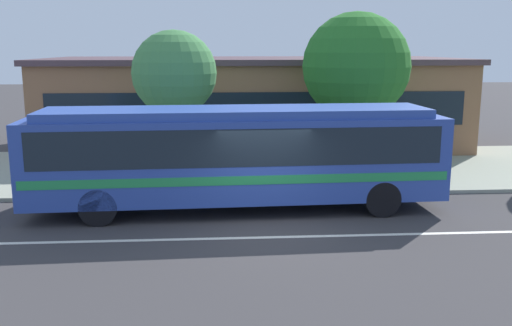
{
  "coord_description": "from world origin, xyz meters",
  "views": [
    {
      "loc": [
        -1.25,
        -14.21,
        4.63
      ],
      "look_at": [
        -0.11,
        2.08,
        1.3
      ],
      "focal_mm": 40.02,
      "sensor_mm": 36.0,
      "label": 1
    }
  ],
  "objects_px": {
    "pedestrian_waiting_near_sign": "(304,151)",
    "street_tree_near_stop": "(174,74)",
    "street_tree_mid_block": "(356,67)",
    "transit_bus": "(237,152)"
  },
  "relations": [
    {
      "from": "pedestrian_waiting_near_sign",
      "to": "street_tree_mid_block",
      "type": "distance_m",
      "value": 3.75
    },
    {
      "from": "pedestrian_waiting_near_sign",
      "to": "street_tree_near_stop",
      "type": "height_order",
      "value": "street_tree_near_stop"
    },
    {
      "from": "street_tree_near_stop",
      "to": "street_tree_mid_block",
      "type": "relative_size",
      "value": 0.88
    },
    {
      "from": "pedestrian_waiting_near_sign",
      "to": "street_tree_mid_block",
      "type": "bearing_deg",
      "value": 33.74
    },
    {
      "from": "pedestrian_waiting_near_sign",
      "to": "street_tree_near_stop",
      "type": "distance_m",
      "value": 5.21
    },
    {
      "from": "transit_bus",
      "to": "pedestrian_waiting_near_sign",
      "type": "height_order",
      "value": "transit_bus"
    },
    {
      "from": "pedestrian_waiting_near_sign",
      "to": "street_tree_mid_block",
      "type": "height_order",
      "value": "street_tree_mid_block"
    },
    {
      "from": "transit_bus",
      "to": "street_tree_near_stop",
      "type": "distance_m",
      "value": 4.88
    },
    {
      "from": "pedestrian_waiting_near_sign",
      "to": "street_tree_mid_block",
      "type": "relative_size",
      "value": 0.29
    },
    {
      "from": "transit_bus",
      "to": "pedestrian_waiting_near_sign",
      "type": "distance_m",
      "value": 4.21
    }
  ]
}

